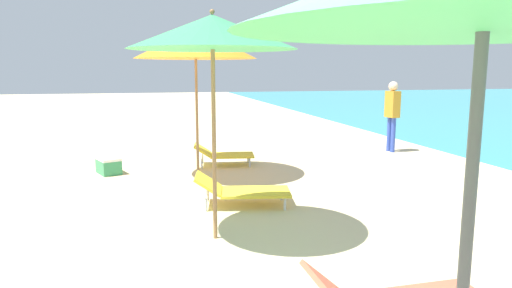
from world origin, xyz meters
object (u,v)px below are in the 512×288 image
umbrella_second (212,32)px  lounger_farthest_shoreside (223,154)px  umbrella_farthest (195,43)px  person_walking_near (392,109)px  cooler_box (109,165)px  lounger_second_shoreside (241,190)px

umbrella_second → lounger_farthest_shoreside: 4.88m
umbrella_farthest → lounger_farthest_shoreside: bearing=56.4°
umbrella_second → umbrella_farthest: umbrella_farthest is taller
person_walking_near → cooler_box: (-6.70, -0.94, -0.91)m
cooler_box → umbrella_farthest: bearing=-22.5°
umbrella_second → person_walking_near: bearing=43.7°
lounger_farthest_shoreside → cooler_box: (-2.34, -0.28, -0.08)m
umbrella_farthest → person_walking_near: bearing=18.1°
umbrella_second → cooler_box: size_ratio=4.10×
lounger_second_shoreside → person_walking_near: size_ratio=0.86×
lounger_second_shoreside → lounger_farthest_shoreside: 3.02m
lounger_farthest_shoreside → cooler_box: lounger_farthest_shoreside is taller
cooler_box → umbrella_second: bearing=-68.9°
lounger_second_shoreside → person_walking_near: 5.92m
lounger_farthest_shoreside → umbrella_second: bearing=-92.2°
lounger_farthest_shoreside → umbrella_farthest: bearing=-115.2°
umbrella_second → person_walking_near: size_ratio=1.55×
umbrella_farthest → lounger_farthest_shoreside: 2.55m
umbrella_second → umbrella_farthest: bearing=87.4°
umbrella_second → cooler_box: umbrella_second is taller
lounger_farthest_shoreside → cooler_box: size_ratio=2.04×
cooler_box → lounger_second_shoreside: bearing=-52.1°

